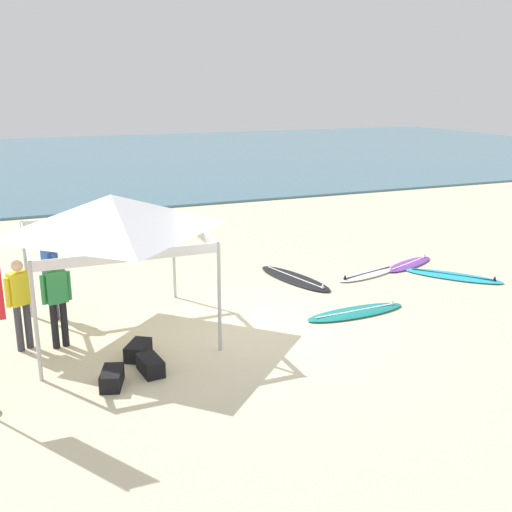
# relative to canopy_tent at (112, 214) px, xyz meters

# --- Properties ---
(ground_plane) EXTENTS (80.00, 80.00, 0.00)m
(ground_plane) POSITION_rel_canopy_tent_xyz_m (2.62, -0.96, -2.39)
(ground_plane) COLOR beige
(sea) EXTENTS (80.00, 36.00, 0.10)m
(sea) POSITION_rel_canopy_tent_xyz_m (2.62, 29.93, -2.34)
(sea) COLOR teal
(sea) RESTS_ON ground
(canopy_tent) EXTENTS (3.25, 3.25, 2.75)m
(canopy_tent) POSITION_rel_canopy_tent_xyz_m (0.00, 0.00, 0.00)
(canopy_tent) COLOR #B7B7BC
(canopy_tent) RESTS_ON ground
(surfboard_teal) EXTENTS (2.39, 0.76, 0.19)m
(surfboard_teal) POSITION_rel_canopy_tent_xyz_m (4.86, -0.92, -2.35)
(surfboard_teal) COLOR #19847F
(surfboard_teal) RESTS_ON ground
(surfboard_white) EXTENTS (2.10, 1.07, 0.19)m
(surfboard_white) POSITION_rel_canopy_tent_xyz_m (6.56, 1.31, -2.35)
(surfboard_white) COLOR white
(surfboard_white) RESTS_ON ground
(surfboard_purple) EXTENTS (2.07, 1.31, 0.19)m
(surfboard_purple) POSITION_rel_canopy_tent_xyz_m (8.11, 1.66, -2.35)
(surfboard_purple) COLOR purple
(surfboard_purple) RESTS_ON ground
(surfboard_black) EXTENTS (1.26, 2.66, 0.19)m
(surfboard_black) POSITION_rel_canopy_tent_xyz_m (4.68, 1.70, -2.35)
(surfboard_black) COLOR black
(surfboard_black) RESTS_ON ground
(surfboard_cyan) EXTENTS (2.05, 2.32, 0.19)m
(surfboard_cyan) POSITION_rel_canopy_tent_xyz_m (8.49, 0.34, -2.35)
(surfboard_cyan) COLOR #23B2CC
(surfboard_cyan) RESTS_ON ground
(person_yellow) EXTENTS (0.50, 0.36, 1.71)m
(person_yellow) POSITION_rel_canopy_tent_xyz_m (-1.75, -0.15, -1.40)
(person_yellow) COLOR #383842
(person_yellow) RESTS_ON ground
(person_green) EXTENTS (0.54, 0.29, 1.71)m
(person_green) POSITION_rel_canopy_tent_xyz_m (-1.13, -0.29, -1.40)
(person_green) COLOR black
(person_green) RESTS_ON ground
(person_blue) EXTENTS (0.32, 0.53, 1.71)m
(person_blue) POSITION_rel_canopy_tent_xyz_m (-1.11, 1.27, -1.40)
(person_blue) COLOR #383842
(person_blue) RESTS_ON ground
(gear_bag_near_tent) EXTENTS (0.60, 0.68, 0.28)m
(gear_bag_near_tent) POSITION_rel_canopy_tent_xyz_m (0.10, -1.31, -2.25)
(gear_bag_near_tent) COLOR black
(gear_bag_near_tent) RESTS_ON ground
(gear_bag_by_pole) EXTENTS (0.38, 0.63, 0.28)m
(gear_bag_by_pole) POSITION_rel_canopy_tent_xyz_m (0.17, -2.00, -2.25)
(gear_bag_by_pole) COLOR black
(gear_bag_by_pole) RESTS_ON ground
(gear_bag_on_sand) EXTENTS (0.49, 0.67, 0.28)m
(gear_bag_on_sand) POSITION_rel_canopy_tent_xyz_m (-0.52, -2.22, -2.25)
(gear_bag_on_sand) COLOR black
(gear_bag_on_sand) RESTS_ON ground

